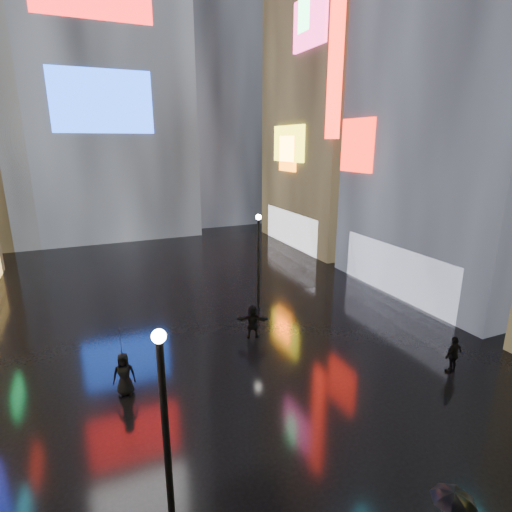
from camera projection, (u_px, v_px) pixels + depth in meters
ground at (199, 306)px, 22.21m from camera, size 140.00×140.00×0.00m
building_right_mid at (491, 23)px, 21.54m from camera, size 10.28×13.70×30.00m
building_right_far at (346, 77)px, 33.28m from camera, size 10.28×12.00×28.00m
tower_main at (88, 3)px, 36.45m from camera, size 16.00×14.20×42.00m
tower_flank_right at (209, 65)px, 43.91m from camera, size 12.00×12.00×34.00m
lamp_near at (165, 425)px, 8.56m from camera, size 0.30×0.30×5.20m
lamp_far at (259, 256)px, 21.23m from camera, size 0.30×0.30×5.20m
pedestrian_3 at (453, 355)px, 15.63m from camera, size 0.94×0.48×1.54m
pedestrian_4 at (124, 374)px, 14.23m from camera, size 0.88×0.68×1.61m
pedestrian_5 at (253, 321)px, 18.45m from camera, size 1.54×1.05×1.60m
umbrella_1 at (452, 505)px, 7.69m from camera, size 1.10×1.10×0.70m
umbrella_2 at (121, 342)px, 13.88m from camera, size 1.11×1.13×0.96m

